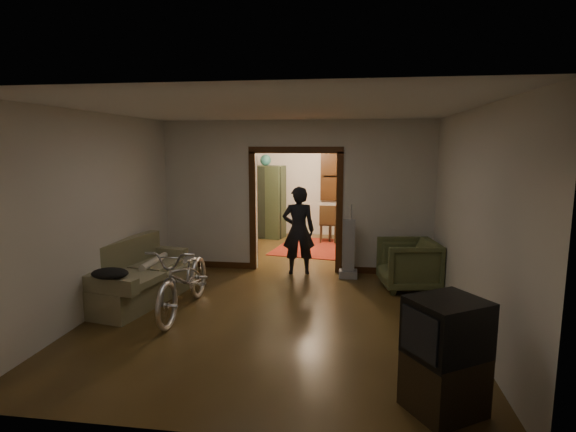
% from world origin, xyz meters
% --- Properties ---
extents(floor, '(5.00, 8.50, 0.01)m').
position_xyz_m(floor, '(0.00, 0.00, 0.00)').
color(floor, '#362611').
rests_on(floor, ground).
extents(ceiling, '(5.00, 8.50, 0.01)m').
position_xyz_m(ceiling, '(0.00, 0.00, 2.80)').
color(ceiling, white).
rests_on(ceiling, floor).
extents(wall_back, '(5.00, 0.02, 2.80)m').
position_xyz_m(wall_back, '(0.00, 4.25, 1.40)').
color(wall_back, beige).
rests_on(wall_back, floor).
extents(wall_left, '(0.02, 8.50, 2.80)m').
position_xyz_m(wall_left, '(-2.50, 0.00, 1.40)').
color(wall_left, beige).
rests_on(wall_left, floor).
extents(wall_right, '(0.02, 8.50, 2.80)m').
position_xyz_m(wall_right, '(2.50, 0.00, 1.40)').
color(wall_right, beige).
rests_on(wall_right, floor).
extents(partition_wall, '(5.00, 0.14, 2.80)m').
position_xyz_m(partition_wall, '(0.00, 0.75, 1.40)').
color(partition_wall, beige).
rests_on(partition_wall, floor).
extents(door_casing, '(1.74, 0.20, 2.32)m').
position_xyz_m(door_casing, '(0.00, 0.75, 1.10)').
color(door_casing, '#361D0C').
rests_on(door_casing, floor).
extents(far_window, '(0.98, 0.06, 1.28)m').
position_xyz_m(far_window, '(0.70, 4.21, 1.55)').
color(far_window, black).
rests_on(far_window, wall_back).
extents(chandelier, '(0.24, 0.24, 0.24)m').
position_xyz_m(chandelier, '(0.00, 2.50, 2.35)').
color(chandelier, '#FFE0A5').
rests_on(chandelier, ceiling).
extents(light_switch, '(0.08, 0.01, 0.12)m').
position_xyz_m(light_switch, '(1.05, 0.68, 1.25)').
color(light_switch, silver).
rests_on(light_switch, partition_wall).
extents(sofa, '(1.23, 2.08, 0.90)m').
position_xyz_m(sofa, '(-2.15, -1.25, 0.45)').
color(sofa, '#716E4B').
rests_on(sofa, floor).
extents(rolled_paper, '(0.10, 0.84, 0.10)m').
position_xyz_m(rolled_paper, '(-2.05, -0.95, 0.53)').
color(rolled_paper, beige).
rests_on(rolled_paper, sofa).
extents(jacket, '(0.49, 0.37, 0.14)m').
position_xyz_m(jacket, '(-2.10, -2.16, 0.68)').
color(jacket, black).
rests_on(jacket, sofa).
extents(bicycle, '(0.70, 1.90, 0.99)m').
position_xyz_m(bicycle, '(-1.28, -1.65, 0.50)').
color(bicycle, silver).
rests_on(bicycle, floor).
extents(armchair, '(1.03, 1.01, 0.82)m').
position_xyz_m(armchair, '(1.97, -0.12, 0.41)').
color(armchair, '#4D5630').
rests_on(armchair, floor).
extents(tv_stand, '(0.79, 0.77, 0.54)m').
position_xyz_m(tv_stand, '(1.87, -3.63, 0.27)').
color(tv_stand, black).
rests_on(tv_stand, floor).
extents(crt_tv, '(0.79, 0.78, 0.52)m').
position_xyz_m(crt_tv, '(1.87, -3.63, 0.78)').
color(crt_tv, black).
rests_on(crt_tv, tv_stand).
extents(vacuum, '(0.37, 0.32, 1.06)m').
position_xyz_m(vacuum, '(0.99, 0.38, 0.53)').
color(vacuum, gray).
rests_on(vacuum, floor).
extents(person, '(0.64, 0.48, 1.62)m').
position_xyz_m(person, '(0.08, 0.51, 0.81)').
color(person, black).
rests_on(person, floor).
extents(oriental_rug, '(1.88, 2.28, 0.02)m').
position_xyz_m(oriental_rug, '(0.16, 2.66, 0.01)').
color(oriental_rug, maroon).
rests_on(oriental_rug, floor).
extents(locker, '(1.02, 0.72, 1.84)m').
position_xyz_m(locker, '(-1.14, 3.69, 0.92)').
color(locker, '#26321E').
rests_on(locker, floor).
extents(globe, '(0.28, 0.28, 0.28)m').
position_xyz_m(globe, '(-1.14, 3.69, 1.94)').
color(globe, '#1E5972').
rests_on(globe, locker).
extents(desk, '(1.21, 0.85, 0.81)m').
position_xyz_m(desk, '(1.01, 3.55, 0.41)').
color(desk, black).
rests_on(desk, floor).
extents(desk_chair, '(0.52, 0.52, 0.92)m').
position_xyz_m(desk_chair, '(0.48, 3.32, 0.46)').
color(desk_chair, black).
rests_on(desk_chair, floor).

